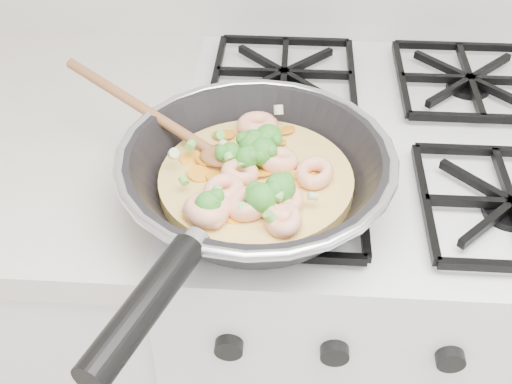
{
  "coord_description": "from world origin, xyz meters",
  "views": [
    {
      "loc": [
        -0.14,
        0.91,
        1.48
      ],
      "look_at": [
        -0.18,
        1.54,
        0.93
      ],
      "focal_mm": 46.42,
      "sensor_mm": 36.0,
      "label": 1
    }
  ],
  "objects": [
    {
      "name": "skillet",
      "position": [
        -0.18,
        1.53,
        0.96
      ],
      "size": [
        0.44,
        0.5,
        0.1
      ],
      "rotation": [
        0.0,
        0.0,
        -0.23
      ],
      "color": "black",
      "rests_on": "stove"
    },
    {
      "name": "stove",
      "position": [
        0.0,
        1.7,
        0.46
      ],
      "size": [
        0.6,
        0.6,
        0.92
      ],
      "color": "white",
      "rests_on": "ground"
    }
  ]
}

